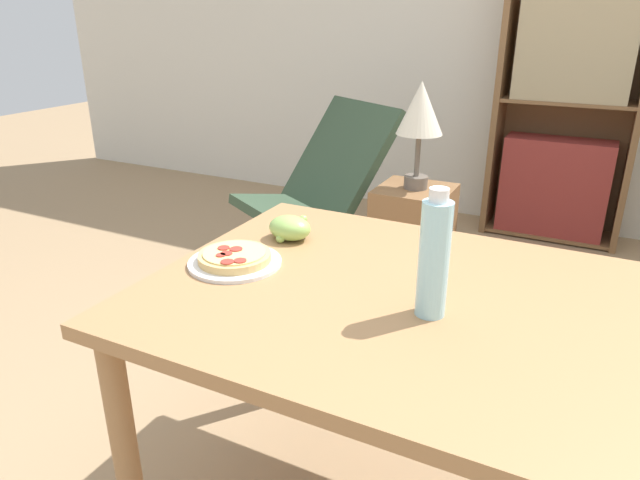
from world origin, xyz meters
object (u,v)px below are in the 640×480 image
at_px(side_table, 412,243).
at_px(pizza_on_plate, 235,259).
at_px(grape_bunch, 290,228).
at_px(drink_bottle, 434,257).
at_px(table_lamp, 420,113).
at_px(bookshelf, 566,114).
at_px(lounge_chair_near, 313,221).

bearing_deg(side_table, pizza_on_plate, -91.42).
height_order(grape_bunch, drink_bottle, drink_bottle).
height_order(drink_bottle, side_table, drink_bottle).
bearing_deg(grape_bunch, table_lamp, 90.30).
relative_size(grape_bunch, drink_bottle, 0.46).
relative_size(pizza_on_plate, table_lamp, 0.49).
distance_m(grape_bunch, bookshelf, 2.42).
bearing_deg(table_lamp, bookshelf, 66.37).
bearing_deg(drink_bottle, bookshelf, 89.24).
relative_size(drink_bottle, table_lamp, 0.57).
bearing_deg(bookshelf, pizza_on_plate, -102.09).
xyz_separation_m(lounge_chair_near, bookshelf, (1.08, 1.14, 0.47)).
bearing_deg(side_table, table_lamp, 0.00).
relative_size(lounge_chair_near, table_lamp, 1.95).
bearing_deg(pizza_on_plate, lounge_chair_near, 110.09).
distance_m(grape_bunch, table_lamp, 1.19).
bearing_deg(bookshelf, drink_bottle, -90.76).
xyz_separation_m(drink_bottle, bookshelf, (0.03, 2.60, -0.09)).
bearing_deg(pizza_on_plate, grape_bunch, 79.20).
bearing_deg(grape_bunch, pizza_on_plate, -100.80).
xyz_separation_m(bookshelf, side_table, (-0.52, -1.18, -0.48)).
xyz_separation_m(drink_bottle, lounge_chair_near, (-1.04, 1.46, -0.57)).
bearing_deg(drink_bottle, table_lamp, 108.80).
xyz_separation_m(side_table, table_lamp, (0.00, 0.00, 0.62)).
height_order(lounge_chair_near, table_lamp, table_lamp).
relative_size(drink_bottle, bookshelf, 0.17).
bearing_deg(lounge_chair_near, drink_bottle, -24.36).
bearing_deg(drink_bottle, lounge_chair_near, 125.55).
distance_m(grape_bunch, drink_bottle, 0.54).
bearing_deg(lounge_chair_near, pizza_on_plate, -39.81).
height_order(side_table, table_lamp, table_lamp).
relative_size(grape_bunch, side_table, 0.23).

